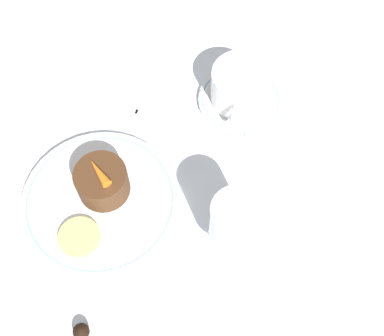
{
  "coord_description": "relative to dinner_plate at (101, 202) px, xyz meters",
  "views": [
    {
      "loc": [
        0.26,
        0.16,
        0.73
      ],
      "look_at": [
        -0.08,
        0.09,
        0.04
      ],
      "focal_mm": 50.0,
      "sensor_mm": 36.0,
      "label": 1
    }
  ],
  "objects": [
    {
      "name": "spoon",
      "position": [
        -0.18,
        0.17,
        0.0
      ],
      "size": [
        0.08,
        0.11,
        0.0
      ],
      "color": "silver",
      "rests_on": "saucer"
    },
    {
      "name": "ground_plane",
      "position": [
        0.02,
        0.03,
        -0.01
      ],
      "size": [
        3.0,
        3.0,
        0.0
      ],
      "primitive_type": "plane",
      "color": "white"
    },
    {
      "name": "fork",
      "position": [
        -0.17,
        -0.0,
        -0.01
      ],
      "size": [
        0.03,
        0.17,
        0.01
      ],
      "color": "silver",
      "rests_on": "ground_plane"
    },
    {
      "name": "pineapple_slice",
      "position": [
        0.06,
        -0.01,
        0.01
      ],
      "size": [
        0.06,
        0.06,
        0.01
      ],
      "color": "#EFE075",
      "rests_on": "dinner_plate"
    },
    {
      "name": "dessert_cake",
      "position": [
        -0.02,
        0.0,
        0.03
      ],
      "size": [
        0.08,
        0.08,
        0.05
      ],
      "color": "#4C2D19",
      "rests_on": "dinner_plate"
    },
    {
      "name": "wine_glass",
      "position": [
        0.02,
        0.2,
        0.07
      ],
      "size": [
        0.07,
        0.07,
        0.12
      ],
      "color": "silver",
      "rests_on": "ground_plane"
    },
    {
      "name": "chocolate_truffle",
      "position": [
        0.18,
        0.03,
        0.0
      ],
      "size": [
        0.02,
        0.02,
        0.02
      ],
      "color": "black",
      "rests_on": "ground_plane"
    },
    {
      "name": "dinner_plate",
      "position": [
        0.0,
        0.0,
        0.0
      ],
      "size": [
        0.23,
        0.23,
        0.01
      ],
      "color": "white",
      "rests_on": "ground_plane"
    },
    {
      "name": "coffee_cup",
      "position": [
        -0.22,
        0.17,
        0.04
      ],
      "size": [
        0.12,
        0.09,
        0.06
      ],
      "color": "white",
      "rests_on": "saucer"
    },
    {
      "name": "saucer",
      "position": [
        -0.22,
        0.17,
        -0.0
      ],
      "size": [
        0.14,
        0.14,
        0.01
      ],
      "color": "white",
      "rests_on": "ground_plane"
    },
    {
      "name": "carrot_garnish",
      "position": [
        -0.02,
        0.0,
        0.06
      ],
      "size": [
        0.04,
        0.04,
        0.01
      ],
      "color": "orange",
      "rests_on": "dessert_cake"
    }
  ]
}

